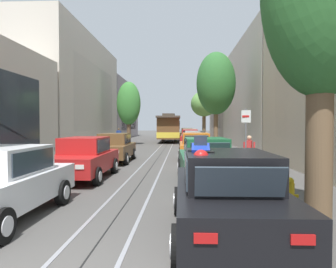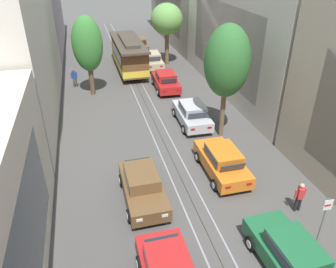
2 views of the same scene
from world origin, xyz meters
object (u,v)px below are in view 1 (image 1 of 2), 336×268
Objects in this scene: fire_hydrant at (290,195)px; pedestrian_on_left_pavement at (249,150)px; motorcycle_with_rider at (201,188)px; street_sign_post at (246,135)px; parked_car_green_second_right at (205,159)px; street_tree_kerb_right_second at (216,84)px; street_tree_kerb_left_second at (129,104)px; parked_car_brown_far_right at (187,134)px; parked_car_black_near_right at (226,194)px; parked_car_red_fifth_right at (190,137)px; parked_car_orange_mid_right at (195,146)px; parked_car_silver_fourth_right at (195,141)px; street_tree_kerb_right_mid at (204,104)px; cable_car_trolley at (169,128)px; parked_car_beige_sixth_right at (189,135)px; pedestrian_on_right_pavement at (119,135)px; parked_car_brown_mid_left at (114,147)px; parked_car_red_second_left at (84,158)px.

pedestrian_on_left_pavement is at bearing 85.23° from fire_hydrant.
motorcycle_with_rider is 0.70× the size of street_sign_post.
parked_car_green_second_right is 0.61× the size of street_tree_kerb_right_second.
parked_car_brown_far_right is at bearing 63.38° from street_tree_kerb_left_second.
parked_car_red_fifth_right is (0.01, 25.03, 0.00)m from parked_car_black_near_right.
parked_car_silver_fourth_right is (0.22, 5.96, 0.00)m from parked_car_orange_mid_right.
parked_car_silver_fourth_right is at bearing -89.27° from parked_car_brown_far_right.
motorcycle_with_rider is at bearing -92.16° from parked_car_orange_mid_right.
parked_car_red_fifth_right is 1.00× the size of parked_car_brown_far_right.
street_tree_kerb_right_mid reaches higher than pedestrian_on_left_pavement.
street_tree_kerb_right_second is at bearing -85.64° from parked_car_brown_far_right.
parked_car_green_second_right is 0.69× the size of street_tree_kerb_left_second.
motorcycle_with_rider is at bearing -140.97° from parked_car_black_near_right.
street_tree_kerb_right_second is (1.64, -21.52, 4.14)m from parked_car_brown_far_right.
parked_car_red_fifth_right is at bearing -67.48° from cable_car_trolley.
parked_car_silver_fourth_right and parked_car_red_fifth_right have the same top height.
pedestrian_on_left_pavement is (2.28, -16.31, 0.08)m from parked_car_red_fifth_right.
cable_car_trolley reaches higher than parked_car_brown_far_right.
fire_hydrant is at bearing -89.70° from street_sign_post.
fire_hydrant is at bearing -86.95° from parked_car_beige_sixth_right.
parked_car_green_second_right is 6.55m from parked_car_orange_mid_right.
parked_car_red_fifth_right is 8.06m from pedestrian_on_right_pavement.
cable_car_trolley is (2.27, 19.26, 0.86)m from parked_car_brown_mid_left.
parked_car_black_near_right is 0.99× the size of parked_car_red_fifth_right.
street_tree_kerb_left_second is 7.64× the size of fire_hydrant.
cable_car_trolley is at bearing 97.12° from parked_car_orange_mid_right.
parked_car_orange_mid_right is 0.99× the size of parked_car_brown_far_right.
fire_hydrant is (1.69, -23.41, -0.38)m from parked_car_red_fifth_right.
cable_car_trolley is at bearing 93.31° from motorcycle_with_rider.
street_tree_kerb_right_mid is 3.26× the size of motorcycle_with_rider.
pedestrian_on_right_pavement is at bearing 100.66° from parked_car_brown_mid_left.
parked_car_green_second_right is 2.81× the size of pedestrian_on_left_pavement.
parked_car_red_second_left is at bearing 145.14° from fire_hydrant.
street_tree_kerb_right_second reaches higher than parked_car_green_second_right.
parked_car_black_near_right is 12.36m from parked_car_orange_mid_right.
parked_car_silver_fourth_right is 1.00× the size of parked_car_red_fifth_right.
parked_car_red_second_left reaches higher than fire_hydrant.
parked_car_black_near_right is at bearing -90.03° from parked_car_red_fifth_right.
fire_hydrant is at bearing -70.24° from pedestrian_on_right_pavement.
parked_car_brown_mid_left is at bearing -99.66° from parked_car_brown_far_right.
parked_car_red_fifth_right is (0.03, 12.67, 0.00)m from parked_car_orange_mid_right.
street_tree_kerb_right_second reaches higher than cable_car_trolley.
parked_car_red_second_left and parked_car_green_second_right have the same top height.
street_sign_post is at bearing -67.62° from street_tree_kerb_left_second.
cable_car_trolley is (-2.30, 5.56, 0.86)m from parked_car_red_fifth_right.
cable_car_trolley is at bearing 105.29° from street_tree_kerb_right_second.
pedestrian_on_left_pavement is at bearing 21.66° from parked_car_red_second_left.
parked_car_red_fifth_right is at bearing 88.85° from motorcycle_with_rider.
parked_car_black_near_right is at bearing -136.41° from fire_hydrant.
street_sign_post is (1.68, 6.49, 0.88)m from parked_car_black_near_right.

